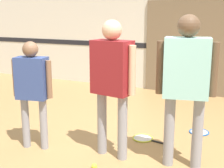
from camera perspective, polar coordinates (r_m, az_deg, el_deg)
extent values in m
plane|color=#A87F4C|center=(4.13, 0.26, -12.45)|extent=(16.00, 16.00, 0.00)
cube|color=silver|center=(7.13, 12.68, 11.20)|extent=(16.00, 0.06, 3.20)
cube|color=black|center=(7.14, 12.39, 6.57)|extent=(16.00, 0.01, 0.12)
cube|color=#756047|center=(7.05, 14.69, 6.38)|extent=(2.14, 0.05, 2.05)
cylinder|color=gray|center=(3.99, -1.84, -7.10)|extent=(0.12, 0.12, 0.81)
cylinder|color=gray|center=(3.82, 1.92, -7.99)|extent=(0.12, 0.12, 0.81)
cube|color=maroon|center=(3.71, 0.00, 3.06)|extent=(0.51, 0.33, 0.64)
sphere|color=#DBAD89|center=(3.66, 0.00, 9.86)|extent=(0.24, 0.24, 0.24)
cylinder|color=#DBAD89|center=(3.88, -3.41, 3.33)|extent=(0.08, 0.08, 0.58)
cylinder|color=#DBAD89|center=(3.57, 3.70, 2.49)|extent=(0.08, 0.08, 0.58)
cylinder|color=gray|center=(4.34, -15.51, -6.81)|extent=(0.10, 0.10, 0.68)
cylinder|color=gray|center=(4.23, -12.39, -7.17)|extent=(0.10, 0.10, 0.68)
cube|color=#334784|center=(4.12, -14.43, 1.05)|extent=(0.44, 0.30, 0.54)
sphere|color=brown|center=(4.06, -14.72, 6.17)|extent=(0.20, 0.20, 0.20)
cylinder|color=brown|center=(4.23, -17.25, 1.09)|extent=(0.07, 0.07, 0.48)
cylinder|color=brown|center=(4.02, -11.44, 0.82)|extent=(0.07, 0.07, 0.48)
cylinder|color=gray|center=(3.74, 15.35, -8.71)|extent=(0.12, 0.12, 0.84)
cylinder|color=gray|center=(3.74, 10.40, -8.45)|extent=(0.12, 0.12, 0.84)
cube|color=#99D8D1|center=(3.54, 13.48, 2.88)|extent=(0.54, 0.36, 0.67)
sphere|color=brown|center=(3.49, 13.88, 10.28)|extent=(0.25, 0.25, 0.25)
cylinder|color=brown|center=(3.55, 18.15, 2.49)|extent=(0.09, 0.09, 0.60)
cylinder|color=brown|center=(3.55, 8.79, 2.98)|extent=(0.09, 0.09, 0.60)
torus|color=blue|center=(4.95, 15.64, -8.45)|extent=(0.32, 0.32, 0.02)
cylinder|color=silver|center=(4.95, 15.64, -8.45)|extent=(0.26, 0.26, 0.01)
cylinder|color=black|center=(4.72, 15.39, -9.47)|extent=(0.04, 0.20, 0.02)
sphere|color=black|center=(4.63, 15.28, -9.92)|extent=(0.03, 0.03, 0.03)
torus|color=#C6D838|center=(4.57, 5.64, -9.82)|extent=(0.35, 0.35, 0.02)
cylinder|color=silver|center=(4.57, 5.64, -9.82)|extent=(0.26, 0.26, 0.01)
cylinder|color=black|center=(4.46, 8.51, -10.49)|extent=(0.23, 0.06, 0.02)
sphere|color=black|center=(4.42, 9.86, -10.80)|extent=(0.03, 0.03, 0.03)
sphere|color=#CCE038|center=(3.74, -3.26, -14.77)|extent=(0.07, 0.07, 0.07)
sphere|color=#CCE038|center=(5.02, 14.85, -7.81)|extent=(0.07, 0.07, 0.07)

